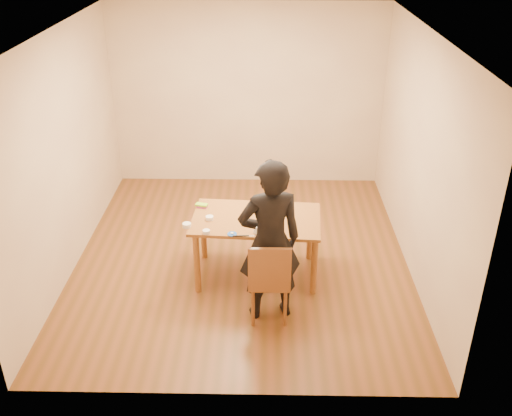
{
  "coord_description": "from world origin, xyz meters",
  "views": [
    {
      "loc": [
        0.29,
        -5.94,
        3.82
      ],
      "look_at": [
        0.18,
        -0.42,
        0.9
      ],
      "focal_mm": 40.0,
      "sensor_mm": 36.0,
      "label": 1
    }
  ],
  "objects_px": {
    "cake_plate": "(271,211)",
    "cake": "(271,208)",
    "dining_chair": "(269,280)",
    "person": "(270,242)",
    "dining_table": "(256,219)"
  },
  "relations": [
    {
      "from": "dining_table",
      "to": "person",
      "type": "distance_m",
      "value": 0.76
    },
    {
      "from": "dining_chair",
      "to": "cake",
      "type": "xyz_separation_m",
      "value": [
        0.01,
        0.92,
        0.35
      ]
    },
    {
      "from": "cake",
      "to": "person",
      "type": "bearing_deg",
      "value": -90.94
    },
    {
      "from": "dining_table",
      "to": "cake_plate",
      "type": "xyz_separation_m",
      "value": [
        0.16,
        0.15,
        0.03
      ]
    },
    {
      "from": "dining_chair",
      "to": "person",
      "type": "bearing_deg",
      "value": 90.21
    },
    {
      "from": "cake_plate",
      "to": "cake",
      "type": "distance_m",
      "value": 0.04
    },
    {
      "from": "cake_plate",
      "to": "cake",
      "type": "bearing_deg",
      "value": 0.0
    },
    {
      "from": "dining_chair",
      "to": "cake_plate",
      "type": "height_order",
      "value": "cake_plate"
    },
    {
      "from": "dining_table",
      "to": "dining_chair",
      "type": "bearing_deg",
      "value": -75.39
    },
    {
      "from": "person",
      "to": "cake_plate",
      "type": "bearing_deg",
      "value": -104.57
    },
    {
      "from": "dining_table",
      "to": "cake_plate",
      "type": "height_order",
      "value": "cake_plate"
    },
    {
      "from": "dining_table",
      "to": "cake",
      "type": "bearing_deg",
      "value": 45.08
    },
    {
      "from": "dining_chair",
      "to": "person",
      "type": "height_order",
      "value": "person"
    },
    {
      "from": "cake",
      "to": "cake_plate",
      "type": "bearing_deg",
      "value": 0.0
    },
    {
      "from": "cake",
      "to": "dining_table",
      "type": "bearing_deg",
      "value": -138.57
    }
  ]
}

